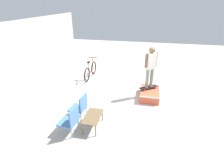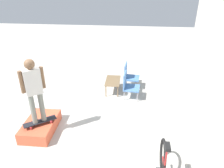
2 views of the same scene
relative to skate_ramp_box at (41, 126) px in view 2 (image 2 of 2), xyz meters
The scene contains 7 objects.
ground_plane 1.10m from the skate_ramp_box, 157.61° to the left, with size 24.00×24.00×0.00m, color #B7B2A8.
skate_ramp_box is the anchor object (origin of this frame).
skateboard_on_ramp 0.28m from the skate_ramp_box, 28.73° to the left, with size 0.65×0.79×0.07m.
person_skater 1.26m from the skate_ramp_box, 28.73° to the left, with size 0.39×0.47×1.70m.
coffee_table 2.93m from the skate_ramp_box, 143.70° to the left, with size 0.88×0.51×0.43m.
patio_chair_left 3.60m from the skate_ramp_box, 140.11° to the left, with size 0.56×0.56×0.91m.
patio_chair_right 3.05m from the skate_ramp_box, 130.72° to the left, with size 0.57×0.57×0.91m.
Camera 2 is at (5.49, 1.94, 3.84)m, focal length 35.00 mm.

